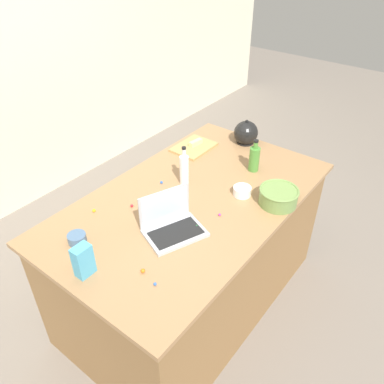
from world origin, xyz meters
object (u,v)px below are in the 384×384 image
bottle_olive (254,158)px  ramekin_small (242,191)px  kettle (246,133)px  laptop (171,224)px  mixing_bowl_large (278,196)px  ramekin_medium (77,238)px  candy_bag (83,261)px  butter_stick_left (196,143)px  cutting_board (194,147)px  bottle_vinegar (184,169)px

bottle_olive → ramekin_small: bearing=-162.6°
bottle_olive → kettle: bottle_olive is taller
laptop → ramekin_small: bearing=-13.9°
mixing_bowl_large → ramekin_medium: 1.16m
kettle → ramekin_medium: kettle is taller
bottle_olive → ramekin_medium: bearing=162.6°
mixing_bowl_large → candy_bag: 1.16m
butter_stick_left → candy_bag: candy_bag is taller
butter_stick_left → candy_bag: 1.35m
ramekin_medium → cutting_board: bearing=6.2°
kettle → candy_bag: size_ratio=1.25×
kettle → ramekin_small: kettle is taller
bottle_olive → bottle_vinegar: 0.49m
laptop → cutting_board: (0.80, 0.46, -0.04)m
mixing_bowl_large → bottle_vinegar: bottle_vinegar is taller
kettle → cutting_board: bearing=140.6°
cutting_board → mixing_bowl_large: bearing=-105.7°
cutting_board → butter_stick_left: size_ratio=2.78×
butter_stick_left → ramekin_small: size_ratio=1.00×
bottle_vinegar → kettle: bearing=-2.2°
bottle_vinegar → butter_stick_left: bearing=28.5°
cutting_board → kettle: bearing=-39.4°
bottle_olive → butter_stick_left: bearing=88.5°
cutting_board → ramekin_small: size_ratio=2.78×
bottle_vinegar → cutting_board: bottle_vinegar is taller
ramekin_medium → kettle: bearing=-4.9°
laptop → butter_stick_left: (0.82, 0.46, -0.01)m
kettle → butter_stick_left: bearing=138.4°
ramekin_small → candy_bag: (-1.01, 0.25, 0.06)m
bottle_olive → ramekin_small: bottle_olive is taller
kettle → candy_bag: kettle is taller
mixing_bowl_large → kettle: size_ratio=1.10×
bottle_olive → mixing_bowl_large: bearing=-127.6°
kettle → bottle_olive: bearing=-140.6°
kettle → cutting_board: kettle is taller
bottle_vinegar → ramekin_small: bottle_vinegar is taller
ramekin_small → ramekin_medium: (-0.89, 0.46, -0.00)m
ramekin_medium → candy_bag: 0.25m
candy_bag → ramekin_medium: bearing=60.4°
bottle_olive → laptop: bearing=177.4°
ramekin_small → kettle: bearing=29.7°
bottle_vinegar → butter_stick_left: bottle_vinegar is taller
laptop → kettle: laptop is taller
mixing_bowl_large → bottle_olive: bearing=52.4°
ramekin_small → ramekin_medium: bearing=152.6°
mixing_bowl_large → cutting_board: mixing_bowl_large is taller
laptop → ramekin_medium: (-0.37, 0.33, -0.02)m
butter_stick_left → ramekin_small: bearing=-117.3°
mixing_bowl_large → ramekin_medium: mixing_bowl_large is taller
kettle → laptop: bearing=-169.4°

